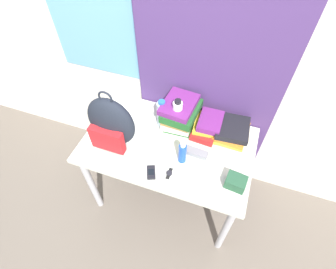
% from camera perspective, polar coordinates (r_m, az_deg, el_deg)
% --- Properties ---
extents(ground_plane, '(12.00, 12.00, 0.00)m').
position_cam_1_polar(ground_plane, '(2.32, -3.08, -19.94)').
color(ground_plane, '#665B51').
extents(wall_back, '(6.00, 0.06, 2.50)m').
position_cam_1_polar(wall_back, '(1.78, 4.82, 18.90)').
color(wall_back, silver).
rests_on(wall_back, ground_plane).
extents(curtain_blue, '(0.99, 0.04, 2.50)m').
position_cam_1_polar(curtain_blue, '(1.71, 9.32, 16.91)').
color(curtain_blue, '#4C336B').
rests_on(curtain_blue, ground_plane).
extents(desk, '(1.17, 0.70, 0.75)m').
position_cam_1_polar(desk, '(1.89, 0.00, -3.81)').
color(desk, beige).
rests_on(desk, ground_plane).
extents(backpack, '(0.32, 0.18, 0.46)m').
position_cam_1_polar(backpack, '(1.71, -12.31, 2.30)').
color(backpack, '#1E232D').
rests_on(backpack, desk).
extents(book_stack_left, '(0.26, 0.31, 0.22)m').
position_cam_1_polar(book_stack_left, '(1.84, 2.71, 4.62)').
color(book_stack_left, '#1E5623').
rests_on(book_stack_left, desk).
extents(book_stack_center, '(0.22, 0.28, 0.12)m').
position_cam_1_polar(book_stack_center, '(1.86, 8.80, 2.04)').
color(book_stack_center, red).
rests_on(book_stack_center, desk).
extents(book_stack_right, '(0.23, 0.25, 0.11)m').
position_cam_1_polar(book_stack_right, '(1.86, 13.70, 0.73)').
color(book_stack_right, yellow).
rests_on(book_stack_right, desk).
extents(water_bottle, '(0.07, 0.07, 0.23)m').
position_cam_1_polar(water_bottle, '(1.84, -1.31, 4.53)').
color(water_bottle, silver).
rests_on(water_bottle, desk).
extents(sports_bottle, '(0.07, 0.07, 0.29)m').
position_cam_1_polar(sports_bottle, '(1.78, 2.03, 3.91)').
color(sports_bottle, white).
rests_on(sports_bottle, desk).
extents(sunscreen_bottle, '(0.05, 0.05, 0.18)m').
position_cam_1_polar(sunscreen_bottle, '(1.66, 3.16, -4.03)').
color(sunscreen_bottle, blue).
rests_on(sunscreen_bottle, desk).
extents(cell_phone, '(0.09, 0.11, 0.02)m').
position_cam_1_polar(cell_phone, '(1.67, -3.69, -8.26)').
color(cell_phone, black).
rests_on(cell_phone, desk).
extents(sunglasses_case, '(0.15, 0.07, 0.04)m').
position_cam_1_polar(sunglasses_case, '(1.75, 6.23, -3.99)').
color(sunglasses_case, gray).
rests_on(sunglasses_case, desk).
extents(camera_pouch, '(0.13, 0.11, 0.07)m').
position_cam_1_polar(camera_pouch, '(1.66, 14.54, -9.99)').
color(camera_pouch, '#234C33').
rests_on(camera_pouch, desk).
extents(wristwatch, '(0.04, 0.08, 0.01)m').
position_cam_1_polar(wristwatch, '(1.67, 0.27, -8.44)').
color(wristwatch, black).
rests_on(wristwatch, desk).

